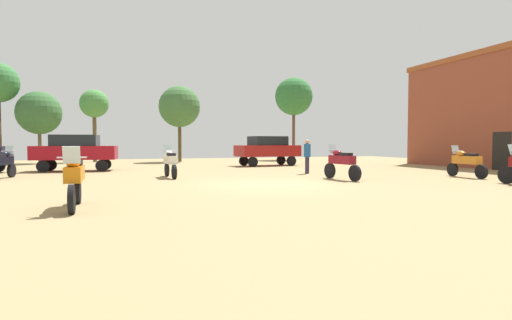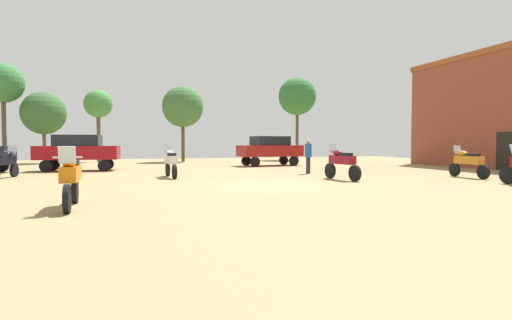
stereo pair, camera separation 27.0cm
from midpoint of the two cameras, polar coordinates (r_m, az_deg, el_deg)
ground_plane at (r=15.21m, az=2.52°, el=-3.49°), size 44.00×52.00×0.02m
motorcycle_1 at (r=18.50m, az=-11.55°, el=-0.21°), size 0.62×2.26×1.46m
motorcycle_2 at (r=10.54m, az=-24.04°, el=-2.29°), size 0.62×2.27×1.49m
motorcycle_3 at (r=20.43m, az=28.12°, el=-0.22°), size 0.62×2.26×1.45m
motorcycle_6 at (r=17.38m, az=12.45°, el=-0.32°), size 0.68×2.30×1.50m
motorcycle_7 at (r=20.72m, az=-31.63°, el=-0.28°), size 0.75×2.09×1.44m
car_1 at (r=24.45m, az=-23.56°, el=1.33°), size 4.44×2.16×2.00m
car_3 at (r=27.49m, az=2.27°, el=1.63°), size 4.51×2.39×2.00m
person_1 at (r=20.46m, az=7.77°, el=0.89°), size 0.48×0.48×1.73m
tree_1 at (r=34.74m, az=-27.63°, el=5.87°), size 3.23×3.23×5.43m
tree_2 at (r=35.50m, az=-21.21°, el=7.28°), size 2.26×2.26×5.87m
tree_3 at (r=35.16m, az=-31.98°, el=9.12°), size 2.88×2.88×7.38m
tree_4 at (r=38.05m, az=6.06°, el=8.90°), size 3.49×3.49×7.62m
tree_5 at (r=33.96m, az=-10.09°, el=7.40°), size 3.38×3.38×6.22m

